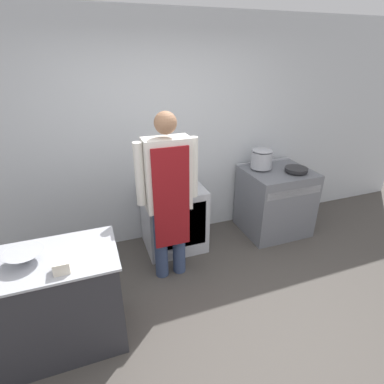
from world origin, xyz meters
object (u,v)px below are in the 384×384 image
at_px(person_cook, 168,191).
at_px(stock_pot, 262,158).
at_px(saute_pan, 296,169).
at_px(mixing_bowl, 25,257).
at_px(plastic_tub, 62,266).
at_px(fridge_unit, 174,218).
at_px(stove, 275,201).

bearing_deg(person_cook, stock_pot, 20.77).
xyz_separation_m(person_cook, saute_pan, (1.76, 0.28, -0.10)).
bearing_deg(mixing_bowl, stock_pot, 22.13).
xyz_separation_m(mixing_bowl, stock_pot, (2.63, 1.07, 0.11)).
xyz_separation_m(person_cook, plastic_tub, (-0.98, -0.73, -0.10)).
relative_size(fridge_unit, stock_pot, 2.97).
distance_m(person_cook, saute_pan, 1.78).
distance_m(stove, fridge_unit, 1.40).
bearing_deg(fridge_unit, stock_pot, 1.76).
xyz_separation_m(plastic_tub, stock_pot, (2.38, 1.26, 0.11)).
bearing_deg(fridge_unit, stove, -3.75).
distance_m(fridge_unit, stock_pot, 1.36).
bearing_deg(person_cook, fridge_unit, 68.77).
bearing_deg(mixing_bowl, stove, 18.46).
xyz_separation_m(stove, saute_pan, (0.17, -0.13, 0.48)).
distance_m(fridge_unit, mixing_bowl, 1.83).
relative_size(mixing_bowl, plastic_tub, 2.48).
bearing_deg(mixing_bowl, person_cook, 23.63).
height_order(stove, stock_pot, stock_pot).
height_order(person_cook, mixing_bowl, person_cook).
xyz_separation_m(mixing_bowl, saute_pan, (2.99, 0.81, 0.00)).
bearing_deg(mixing_bowl, saute_pan, 15.25).
xyz_separation_m(plastic_tub, saute_pan, (2.74, 1.01, 0.00)).
height_order(stove, plastic_tub, plastic_tub).
height_order(person_cook, plastic_tub, person_cook).
bearing_deg(mixing_bowl, plastic_tub, -37.32).
bearing_deg(plastic_tub, mixing_bowl, 142.68).
height_order(stove, person_cook, person_cook).
bearing_deg(saute_pan, fridge_unit, 172.06).
bearing_deg(saute_pan, stock_pot, 144.35).
height_order(stove, fridge_unit, stove).
xyz_separation_m(fridge_unit, mixing_bowl, (-1.42, -1.03, 0.52)).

